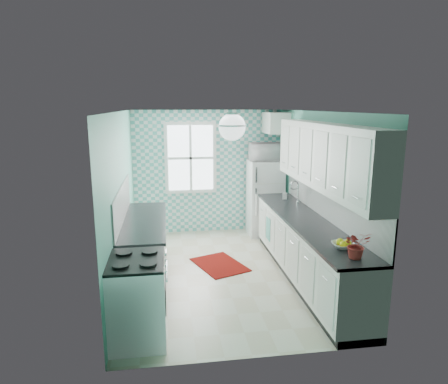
{
  "coord_description": "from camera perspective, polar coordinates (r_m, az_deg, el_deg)",
  "views": [
    {
      "loc": [
        -0.84,
        -5.82,
        2.59
      ],
      "look_at": [
        0.05,
        0.25,
        1.25
      ],
      "focal_mm": 32.0,
      "sensor_mm": 36.0,
      "label": 1
    }
  ],
  "objects": [
    {
      "name": "wall_right",
      "position": [
        6.42,
        13.33,
        -0.07
      ],
      "size": [
        0.02,
        4.4,
        2.5
      ],
      "primitive_type": "cube",
      "color": "#5CB59D",
      "rests_on": "floor"
    },
    {
      "name": "microwave",
      "position": [
        7.93,
        5.98,
        5.74
      ],
      "size": [
        0.63,
        0.44,
        0.34
      ],
      "primitive_type": "imported",
      "rotation": [
        0.0,
        0.0,
        3.11
      ],
      "color": "white",
      "rests_on": "fridge"
    },
    {
      "name": "fridge",
      "position": [
        8.09,
        5.83,
        -0.82
      ],
      "size": [
        0.66,
        0.66,
        1.52
      ],
      "rotation": [
        0.0,
        0.0,
        -0.07
      ],
      "color": "silver",
      "rests_on": "floor"
    },
    {
      "name": "upper_cabinets_right",
      "position": [
        5.7,
        14.21,
        4.98
      ],
      "size": [
        0.33,
        3.2,
        0.9
      ],
      "primitive_type": "cube",
      "color": "white",
      "rests_on": "wall_right"
    },
    {
      "name": "fruit_bowl",
      "position": [
        4.95,
        16.68,
        -7.32
      ],
      "size": [
        0.27,
        0.27,
        0.07
      ],
      "primitive_type": "imported",
      "rotation": [
        0.0,
        0.0,
        -0.04
      ],
      "color": "white",
      "rests_on": "countertop_right"
    },
    {
      "name": "wall_back",
      "position": [
        8.19,
        -2.33,
        2.89
      ],
      "size": [
        3.0,
        0.02,
        2.5
      ],
      "primitive_type": "cube",
      "color": "#5CB59D",
      "rests_on": "floor"
    },
    {
      "name": "rug",
      "position": [
        6.7,
        -0.64,
        -10.34
      ],
      "size": [
        0.96,
        1.13,
        0.02
      ],
      "primitive_type": "cube",
      "rotation": [
        0.0,
        0.0,
        0.37
      ],
      "color": "#7A0606",
      "rests_on": "floor"
    },
    {
      "name": "countertop_right",
      "position": [
        6.03,
        11.68,
        -4.04
      ],
      "size": [
        0.63,
        3.6,
        0.04
      ],
      "primitive_type": "cube",
      "color": "black",
      "rests_on": "base_cabinets_right"
    },
    {
      "name": "base_cabinets_left",
      "position": [
        6.15,
        -11.28,
        -8.32
      ],
      "size": [
        0.6,
        2.15,
        0.9
      ],
      "primitive_type": "cube",
      "color": "white",
      "rests_on": "floor"
    },
    {
      "name": "backsplash_left",
      "position": [
        5.95,
        -14.35,
        -1.64
      ],
      "size": [
        0.02,
        2.15,
        0.51
      ],
      "primitive_type": "cube",
      "color": "white",
      "rests_on": "wall_left"
    },
    {
      "name": "base_cabinets_right",
      "position": [
        6.18,
        11.62,
        -8.22
      ],
      "size": [
        0.6,
        3.6,
        0.9
      ],
      "primitive_type": "cube",
      "color": "white",
      "rests_on": "floor"
    },
    {
      "name": "soap_bottle",
      "position": [
        7.23,
        8.68,
        -0.35
      ],
      "size": [
        0.1,
        0.1,
        0.17
      ],
      "primitive_type": "imported",
      "rotation": [
        0.0,
        0.0,
        -0.33
      ],
      "color": "#9BBAC1",
      "rests_on": "countertop_right"
    },
    {
      "name": "sink",
      "position": [
        6.87,
        9.23,
        -1.8
      ],
      "size": [
        0.45,
        0.38,
        0.53
      ],
      "rotation": [
        0.0,
        0.0,
        0.06
      ],
      "color": "silver",
      "rests_on": "countertop_right"
    },
    {
      "name": "accent_wall",
      "position": [
        8.17,
        -2.32,
        2.87
      ],
      "size": [
        3.0,
        0.01,
        2.5
      ],
      "primitive_type": "cube",
      "color": "#52B0AB",
      "rests_on": "wall_back"
    },
    {
      "name": "upper_cabinet_fridge",
      "position": [
        7.95,
        7.39,
        9.77
      ],
      "size": [
        0.4,
        0.74,
        0.4
      ],
      "primitive_type": "cube",
      "color": "white",
      "rests_on": "wall_right"
    },
    {
      "name": "backsplash_right",
      "position": [
        6.07,
        14.49,
        -1.39
      ],
      "size": [
        0.02,
        3.6,
        0.51
      ],
      "primitive_type": "cube",
      "color": "white",
      "rests_on": "wall_right"
    },
    {
      "name": "potted_plant",
      "position": [
        4.64,
        18.43,
        -7.16
      ],
      "size": [
        0.28,
        0.24,
        0.31
      ],
      "primitive_type": "imported",
      "rotation": [
        0.0,
        0.0,
        0.0
      ],
      "color": "maroon",
      "rests_on": "countertop_right"
    },
    {
      "name": "window",
      "position": [
        8.07,
        -4.8,
        4.87
      ],
      "size": [
        1.04,
        0.05,
        1.44
      ],
      "color": "white",
      "rests_on": "wall_back"
    },
    {
      "name": "wall_left",
      "position": [
        6.01,
        -14.52,
        -0.96
      ],
      "size": [
        0.02,
        4.4,
        2.5
      ],
      "primitive_type": "cube",
      "color": "#5CB59D",
      "rests_on": "floor"
    },
    {
      "name": "stove",
      "position": [
        4.71,
        -12.21,
        -14.56
      ],
      "size": [
        0.62,
        0.77,
        0.93
      ],
      "rotation": [
        0.0,
        0.0,
        0.04
      ],
      "color": "white",
      "rests_on": "floor"
    },
    {
      "name": "ceiling",
      "position": [
        5.88,
        -0.13,
        11.53
      ],
      "size": [
        3.0,
        4.4,
        0.02
      ],
      "primitive_type": "cube",
      "color": "white",
      "rests_on": "wall_back"
    },
    {
      "name": "ceiling_light",
      "position": [
        5.1,
        1.17,
        9.31
      ],
      "size": [
        0.34,
        0.34,
        0.35
      ],
      "color": "silver",
      "rests_on": "ceiling"
    },
    {
      "name": "wall_front",
      "position": [
        3.95,
        4.49,
        -7.6
      ],
      "size": [
        3.0,
        0.02,
        2.5
      ],
      "primitive_type": "cube",
      "color": "#5CB59D",
      "rests_on": "floor"
    },
    {
      "name": "floor",
      "position": [
        6.43,
        -0.12,
        -11.52
      ],
      "size": [
        3.0,
        4.4,
        0.02
      ],
      "primitive_type": "cube",
      "color": "beige",
      "rests_on": "ground"
    },
    {
      "name": "countertop_left",
      "position": [
        6.0,
        -11.33,
        -4.1
      ],
      "size": [
        0.63,
        2.15,
        0.04
      ],
      "primitive_type": "cube",
      "color": "black",
      "rests_on": "base_cabinets_left"
    },
    {
      "name": "dish_towel",
      "position": [
        7.01,
        6.36,
        -5.27
      ],
      "size": [
        0.07,
        0.26,
        0.39
      ],
      "primitive_type": "cube",
      "rotation": [
        0.0,
        0.0,
        -0.2
      ],
      "color": "#64AE9D",
      "rests_on": "base_cabinets_right"
    }
  ]
}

